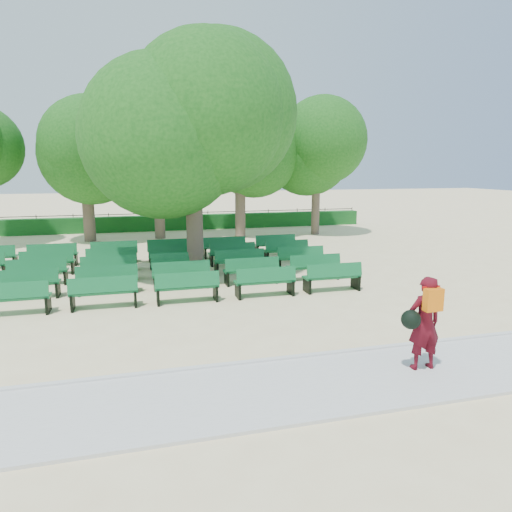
{
  "coord_description": "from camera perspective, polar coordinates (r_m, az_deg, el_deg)",
  "views": [
    {
      "loc": [
        -1.49,
        -14.24,
        3.75
      ],
      "look_at": [
        2.04,
        -1.0,
        1.1
      ],
      "focal_mm": 32.0,
      "sensor_mm": 36.0,
      "label": 1
    }
  ],
  "objects": [
    {
      "name": "ground",
      "position": [
        14.8,
        -8.69,
        -3.86
      ],
      "size": [
        120.0,
        120.0,
        0.0
      ],
      "primitive_type": "plane",
      "color": "beige"
    },
    {
      "name": "paving",
      "position": [
        7.93,
        -2.44,
        -17.06
      ],
      "size": [
        30.0,
        2.2,
        0.06
      ],
      "primitive_type": "cube",
      "color": "silver",
      "rests_on": "ground"
    },
    {
      "name": "curb",
      "position": [
        8.93,
        -4.09,
        -13.57
      ],
      "size": [
        30.0,
        0.12,
        0.1
      ],
      "primitive_type": "cube",
      "color": "silver",
      "rests_on": "ground"
    },
    {
      "name": "hedge",
      "position": [
        28.47,
        -11.87,
        4.06
      ],
      "size": [
        26.0,
        0.7,
        0.9
      ],
      "primitive_type": "cube",
      "color": "#175A1F",
      "rests_on": "ground"
    },
    {
      "name": "fence",
      "position": [
        28.93,
        -11.88,
        3.27
      ],
      "size": [
        26.0,
        0.1,
        1.02
      ],
      "primitive_type": null,
      "color": "black",
      "rests_on": "ground"
    },
    {
      "name": "tree_line",
      "position": [
        24.58,
        -11.3,
        1.96
      ],
      "size": [
        21.8,
        6.8,
        7.04
      ],
      "primitive_type": null,
      "color": "#1F5E19",
      "rests_on": "ground"
    },
    {
      "name": "bench_array",
      "position": [
        16.15,
        -13.71,
        -2.46
      ],
      "size": [
        1.81,
        0.64,
        1.13
      ],
      "rotation": [
        0.0,
        0.0,
        -0.05
      ],
      "color": "#116431",
      "rests_on": "ground"
    },
    {
      "name": "tree_among",
      "position": [
        15.83,
        -7.99,
        15.57
      ],
      "size": [
        5.54,
        5.54,
        7.57
      ],
      "color": "brown",
      "rests_on": "ground"
    },
    {
      "name": "person",
      "position": [
        9.0,
        20.22,
        -7.74
      ],
      "size": [
        0.83,
        0.5,
        1.77
      ],
      "rotation": [
        0.0,
        0.0,
        3.13
      ],
      "color": "#4F0B15",
      "rests_on": "ground"
    }
  ]
}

